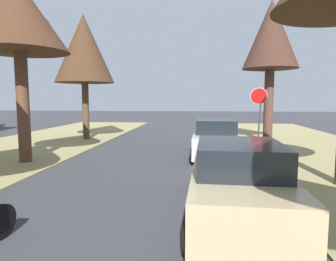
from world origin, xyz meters
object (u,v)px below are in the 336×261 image
street_tree_left_mid_b (18,18)px  street_tree_left_far (84,49)px  street_tree_right_mid_b (271,37)px  parked_sedan_tan (238,183)px  parked_sedan_silver (216,139)px  stop_sign_far (259,105)px

street_tree_left_mid_b → street_tree_left_far: street_tree_left_far is taller
street_tree_right_mid_b → parked_sedan_tan: street_tree_right_mid_b is taller
street_tree_right_mid_b → street_tree_left_far: (-10.50, 0.41, -0.40)m
parked_sedan_silver → street_tree_left_mid_b: bearing=-163.5°
street_tree_left_far → stop_sign_far: bearing=-13.8°
street_tree_right_mid_b → parked_sedan_tan: 12.01m
street_tree_right_mid_b → street_tree_left_mid_b: bearing=-149.4°
street_tree_left_far → parked_sedan_tan: 14.06m
street_tree_right_mid_b → parked_sedan_silver: 7.06m
street_tree_right_mid_b → parked_sedan_silver: (-3.04, -3.95, -4.99)m
parked_sedan_silver → stop_sign_far: bearing=43.0°
parked_sedan_silver → street_tree_right_mid_b: bearing=52.4°
street_tree_right_mid_b → parked_sedan_tan: (-2.95, -10.52, -4.99)m
street_tree_right_mid_b → parked_sedan_silver: street_tree_right_mid_b is taller
stop_sign_far → street_tree_right_mid_b: (0.90, 1.95, 3.56)m
parked_sedan_tan → street_tree_right_mid_b: bearing=74.3°
stop_sign_far → street_tree_right_mid_b: size_ratio=0.39×
stop_sign_far → parked_sedan_silver: bearing=-137.0°
parked_sedan_tan → parked_sedan_silver: 6.57m
street_tree_left_far → street_tree_right_mid_b: bearing=-2.3°
parked_sedan_tan → street_tree_left_mid_b: bearing=149.1°
street_tree_left_mid_b → parked_sedan_tan: size_ratio=1.51×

